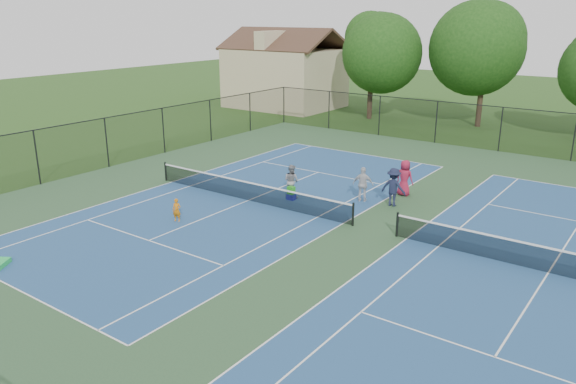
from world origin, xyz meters
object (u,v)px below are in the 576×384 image
Objects in this scene: ball_crate at (291,197)px; bystander_c at (405,178)px; tree_back_b at (486,44)px; tree_back_a at (372,49)px; bystander_a at (363,184)px; instructor at (291,181)px; bystander_b at (393,187)px; ball_hopper at (291,190)px; child_player at (177,210)px; clapboard_house at (285,75)px.

bystander_c is at bearing 43.00° from ball_crate.
bystander_c is at bearing -81.99° from tree_back_b.
tree_back_a is 5.23× the size of bystander_a.
tree_back_b is 24.98m from instructor.
tree_back_a is 22.72× the size of ball_crate.
instructor is at bearing -71.62° from tree_back_a.
bystander_b is 4.93× the size of ball_hopper.
tree_back_a is 24.52m from ball_hopper.
ball_crate is at bearing -93.15° from tree_back_b.
tree_back_a is 29.13m from child_player.
tree_back_b is at bearing 12.53° from tree_back_a.
instructor is at bearing 123.93° from ball_crate.
instructor is at bearing 45.79° from child_player.
clapboard_house reaches higher than instructor.
child_player is 0.62× the size of instructor.
tree_back_a reaches higher than child_player.
clapboard_house is 29.51m from bystander_c.
tree_back_b reaches higher than child_player.
bystander_a is at bearing -85.82° from tree_back_b.
bystander_b is 4.67× the size of ball_crate.
tree_back_a reaches higher than bystander_a.
tree_back_a is 24.37m from bystander_b.
clapboard_house is at bearing -38.86° from bystander_c.
bystander_b is 1.01× the size of bystander_c.
bystander_b reaches higher than ball_hopper.
tree_back_a is 24.60m from ball_crate.
bystander_a is (3.27, 1.50, 0.03)m from instructor.
bystander_b reaches higher than ball_crate.
ball_crate is at bearing 42.34° from child_player.
bystander_c is at bearing -41.90° from clapboard_house.
bystander_c is at bearing 30.68° from child_player.
tree_back_a is at bearing 108.67° from ball_hopper.
tree_back_b is at bearing -105.06° from bystander_a.
ball_crate is (-4.26, -3.97, -0.78)m from bystander_c.
bystander_b is at bearing 25.22° from ball_hopper.
bystander_c is 4.61× the size of ball_crate.
bystander_c is 4.86× the size of ball_hopper.
tree_back_b is 9.48× the size of child_player.
bystander_b is at bearing -59.30° from tree_back_a.
ball_hopper is at bearing 22.06° from bystander_b.
clapboard_house is at bearing -47.27° from bystander_b.
clapboard_house is (-10.00, 1.00, -2.95)m from tree_back_a.
bystander_b is (3.17, -22.49, -5.65)m from tree_back_b.
instructor is at bearing 5.47° from bystander_a.
tree_back_a is 0.85× the size of clapboard_house.
bystander_c is at bearing -139.86° from bystander_a.
bystander_a reaches higher than ball_crate.
tree_back_b is 0.93× the size of clapboard_house.
clapboard_house is 29.60m from ball_hopper.
ball_crate is (17.64, -23.63, -2.94)m from clapboard_house.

